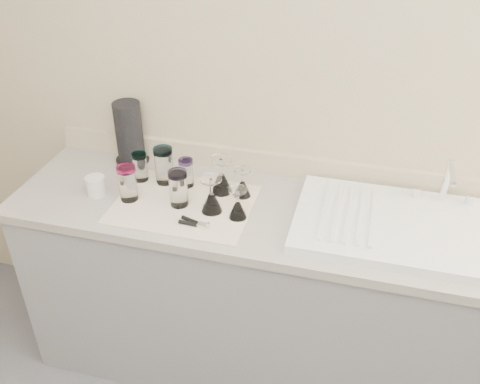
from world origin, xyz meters
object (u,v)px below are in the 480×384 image
(tumbler_teal, at_px, (140,167))
(tumbler_purple, at_px, (186,173))
(tumbler_cyan, at_px, (164,165))
(goblet_front_left, at_px, (212,200))
(tumbler_magenta, at_px, (128,183))
(white_mug, at_px, (95,186))
(goblet_back_left, at_px, (221,181))
(tumbler_lavender, at_px, (178,188))
(goblet_back_right, at_px, (242,187))
(paper_towel_roll, at_px, (129,133))
(can_opener, at_px, (195,223))
(goblet_front_right, at_px, (238,208))
(sink_unit, at_px, (405,226))

(tumbler_teal, bearing_deg, tumbler_purple, 1.84)
(tumbler_cyan, distance_m, goblet_front_left, 0.30)
(tumbler_magenta, bearing_deg, tumbler_purple, 39.81)
(goblet_front_left, height_order, white_mug, goblet_front_left)
(tumbler_magenta, xyz_separation_m, goblet_front_left, (0.35, 0.01, -0.03))
(goblet_back_left, height_order, goblet_front_left, goblet_back_left)
(tumbler_lavender, height_order, goblet_back_right, tumbler_lavender)
(goblet_back_left, distance_m, paper_towel_roll, 0.51)
(tumbler_teal, height_order, tumbler_purple, tumbler_teal)
(goblet_back_left, bearing_deg, goblet_front_left, -88.99)
(tumbler_teal, xyz_separation_m, goblet_back_right, (0.45, -0.01, -0.02))
(tumbler_magenta, bearing_deg, white_mug, 176.36)
(tumbler_purple, relative_size, goblet_back_left, 0.78)
(tumbler_teal, xyz_separation_m, can_opener, (0.33, -0.25, -0.06))
(goblet_front_left, bearing_deg, tumbler_purple, 136.29)
(goblet_back_right, distance_m, can_opener, 0.28)
(tumbler_cyan, relative_size, can_opener, 1.26)
(goblet_front_right, bearing_deg, tumbler_magenta, 179.10)
(sink_unit, relative_size, paper_towel_roll, 2.86)
(goblet_back_right, relative_size, goblet_front_right, 0.98)
(tumbler_cyan, distance_m, can_opener, 0.36)
(tumbler_purple, xyz_separation_m, can_opener, (0.13, -0.26, -0.05))
(tumbler_purple, relative_size, tumbler_lavender, 0.81)
(goblet_front_right, bearing_deg, goblet_front_left, 172.60)
(can_opener, bearing_deg, goblet_front_right, 33.68)
(tumbler_teal, bearing_deg, goblet_front_left, -21.75)
(sink_unit, xyz_separation_m, goblet_back_right, (-0.65, 0.06, 0.03))
(tumbler_lavender, xyz_separation_m, goblet_back_left, (0.14, 0.14, -0.02))
(goblet_back_right, bearing_deg, goblet_front_left, -122.91)
(goblet_back_right, distance_m, goblet_front_left, 0.16)
(tumbler_teal, xyz_separation_m, tumbler_magenta, (0.01, -0.15, 0.01))
(tumbler_cyan, height_order, white_mug, tumbler_cyan)
(tumbler_cyan, xyz_separation_m, white_mug, (-0.25, -0.15, -0.05))
(goblet_back_left, xyz_separation_m, white_mug, (-0.50, -0.14, -0.02))
(tumbler_lavender, height_order, goblet_front_right, tumbler_lavender)
(tumbler_magenta, distance_m, white_mug, 0.16)
(tumbler_lavender, distance_m, goblet_back_right, 0.26)
(tumbler_teal, bearing_deg, sink_unit, -3.66)
(goblet_front_left, relative_size, paper_towel_roll, 0.52)
(goblet_back_left, bearing_deg, can_opener, -96.77)
(can_opener, bearing_deg, tumbler_lavender, 132.13)
(can_opener, bearing_deg, tumbler_teal, 142.50)
(tumbler_purple, xyz_separation_m, white_mug, (-0.35, -0.15, -0.03))
(tumbler_lavender, relative_size, paper_towel_roll, 0.53)
(sink_unit, distance_m, tumbler_lavender, 0.88)
(paper_towel_roll, bearing_deg, tumbler_magenta, -67.31)
(sink_unit, height_order, goblet_back_left, sink_unit)
(tumbler_teal, distance_m, goblet_back_left, 0.36)
(goblet_back_right, xyz_separation_m, goblet_front_right, (0.02, -0.15, 0.00))
(tumbler_lavender, bearing_deg, goblet_back_left, 44.94)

